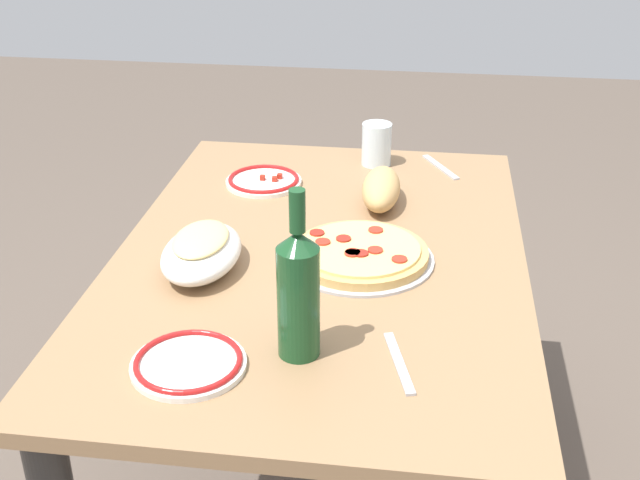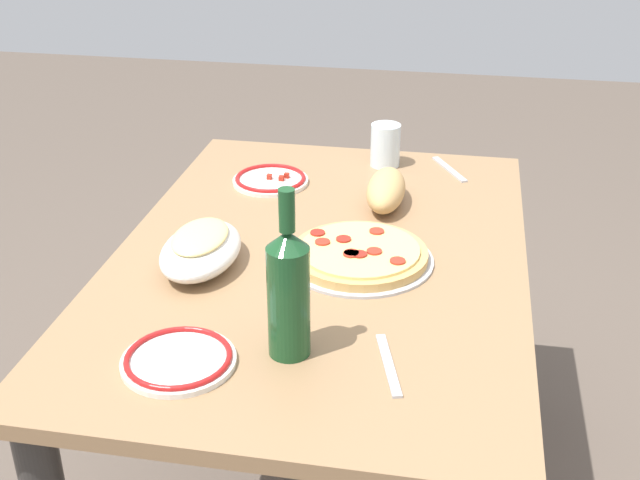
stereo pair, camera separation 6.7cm
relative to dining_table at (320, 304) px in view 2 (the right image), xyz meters
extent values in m
cube|color=#93704C|center=(0.00, 0.00, 0.11)|extent=(1.22, 0.83, 0.03)
cylinder|color=#33302D|center=(-0.55, -0.36, -0.25)|extent=(0.07, 0.07, 0.68)
cylinder|color=#33302D|center=(-0.55, 0.36, -0.25)|extent=(0.07, 0.07, 0.68)
cylinder|color=#B7B7BC|center=(0.02, 0.08, 0.13)|extent=(0.30, 0.30, 0.01)
cylinder|color=tan|center=(0.02, 0.08, 0.14)|extent=(0.27, 0.27, 0.02)
cylinder|color=#EACC75|center=(0.02, 0.08, 0.15)|extent=(0.24, 0.24, 0.01)
cylinder|color=#B22D1E|center=(0.01, 0.01, 0.16)|extent=(0.03, 0.03, 0.00)
cylinder|color=#B22D1E|center=(0.06, 0.16, 0.16)|extent=(0.03, 0.03, 0.00)
cylinder|color=maroon|center=(0.05, 0.09, 0.16)|extent=(0.03, 0.03, 0.00)
cylinder|color=#B22D1E|center=(0.05, 0.07, 0.16)|extent=(0.03, 0.03, 0.00)
cylinder|color=#B22D1E|center=(0.05, 0.07, 0.16)|extent=(0.03, 0.03, 0.00)
cylinder|color=maroon|center=(-0.01, 0.05, 0.16)|extent=(0.03, 0.03, 0.00)
cylinder|color=#B22D1E|center=(0.03, 0.11, 0.16)|extent=(0.03, 0.03, 0.00)
cylinder|color=maroon|center=(-0.03, -0.01, 0.16)|extent=(0.03, 0.03, 0.00)
cylinder|color=#B22D1E|center=(-0.06, 0.11, 0.16)|extent=(0.03, 0.03, 0.00)
ellipsoid|color=white|center=(0.10, -0.22, 0.16)|extent=(0.24, 0.15, 0.07)
ellipsoid|color=#AD2819|center=(0.10, -0.22, 0.17)|extent=(0.20, 0.12, 0.03)
ellipsoid|color=#EFD684|center=(0.10, -0.22, 0.19)|extent=(0.17, 0.10, 0.02)
cylinder|color=#194723|center=(0.35, 0.01, 0.22)|extent=(0.07, 0.07, 0.19)
cone|color=#194723|center=(0.35, 0.01, 0.33)|extent=(0.07, 0.07, 0.03)
cylinder|color=#194723|center=(0.35, 0.01, 0.38)|extent=(0.03, 0.03, 0.07)
cylinder|color=silver|center=(-0.51, 0.08, 0.18)|extent=(0.08, 0.08, 0.11)
cylinder|color=white|center=(-0.34, -0.18, 0.13)|extent=(0.18, 0.18, 0.01)
torus|color=red|center=(-0.34, -0.18, 0.14)|extent=(0.17, 0.17, 0.01)
cube|color=#AD2819|center=(-0.33, -0.16, 0.14)|extent=(0.01, 0.01, 0.01)
cube|color=#AD2819|center=(-0.35, -0.15, 0.14)|extent=(0.01, 0.01, 0.01)
cube|color=#AD2819|center=(-0.34, -0.19, 0.14)|extent=(0.01, 0.01, 0.01)
cylinder|color=white|center=(0.42, -0.16, 0.13)|extent=(0.19, 0.19, 0.01)
torus|color=red|center=(0.42, -0.16, 0.14)|extent=(0.18, 0.18, 0.01)
ellipsoid|color=tan|center=(-0.26, 0.11, 0.16)|extent=(0.21, 0.09, 0.08)
cube|color=#B7B7BC|center=(0.36, 0.18, 0.13)|extent=(0.17, 0.06, 0.00)
cube|color=#B7B7BC|center=(-0.50, 0.24, 0.13)|extent=(0.16, 0.10, 0.00)
camera|label=1|loc=(1.47, 0.20, 0.91)|focal=46.07mm
camera|label=2|loc=(1.46, 0.27, 0.91)|focal=46.07mm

